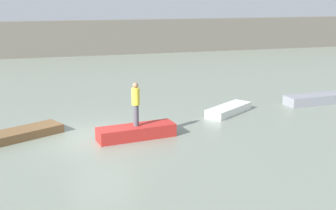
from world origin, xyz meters
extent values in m
plane|color=gray|center=(0.00, 0.00, 0.00)|extent=(120.00, 120.00, 0.00)
cube|color=#666056|center=(0.00, 25.17, 1.67)|extent=(80.00, 1.20, 3.33)
cube|color=brown|center=(-3.24, 0.67, 0.18)|extent=(3.78, 2.66, 0.35)
cube|color=red|center=(1.43, -0.57, 0.26)|extent=(3.27, 1.34, 0.53)
cube|color=white|center=(6.58, 1.86, 0.19)|extent=(2.87, 2.37, 0.37)
cube|color=gray|center=(11.83, 2.37, 0.25)|extent=(3.45, 1.20, 0.49)
cylinder|color=#4C4C56|center=(1.43, -0.57, 0.96)|extent=(0.22, 0.22, 0.87)
cylinder|color=yellow|center=(1.43, -0.57, 1.74)|extent=(0.32, 0.32, 0.68)
sphere|color=#936B4C|center=(1.43, -0.57, 2.19)|extent=(0.22, 0.22, 0.22)
camera|label=1|loc=(-1.90, -16.71, 5.62)|focal=45.54mm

